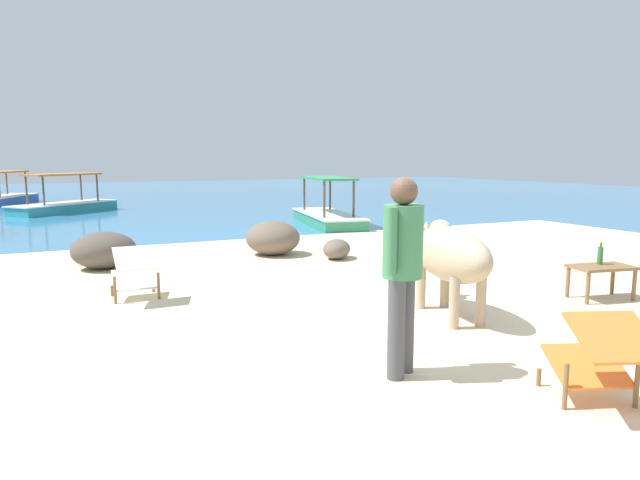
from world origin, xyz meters
TOP-DOWN VIEW (x-y plane):
  - sand_beach at (0.00, 0.00)m, footprint 18.00×14.00m
  - water_surface at (0.00, 22.00)m, footprint 60.00×36.00m
  - cow at (0.37, 0.21)m, footprint 0.84×1.92m
  - low_bench_table at (2.60, -0.02)m, footprint 0.83×0.58m
  - bottle at (2.65, 0.05)m, footprint 0.07×0.07m
  - deck_chair_near at (-0.12, -2.13)m, footprint 0.78×0.91m
  - deck_chair_far at (-2.71, 2.41)m, footprint 0.56×0.77m
  - person_standing at (-1.08, -1.04)m, footprint 0.45×0.32m
  - shore_rock_large at (-2.91, 4.78)m, footprint 1.05×0.93m
  - shore_rock_medium at (0.89, 3.95)m, footprint 0.79×0.82m
  - shore_rock_small at (0.01, 4.83)m, footprint 1.39×1.39m
  - boat_blue at (-5.43, 20.57)m, footprint 2.45×3.84m
  - boat_green at (3.06, 8.75)m, footprint 1.80×3.82m
  - boat_teal at (-3.33, 15.71)m, footprint 3.56×3.24m

SIDE VIEW (x-z plane):
  - water_surface at x=0.00m, z-range -0.01..0.01m
  - sand_beach at x=0.00m, z-range 0.00..0.04m
  - shore_rock_medium at x=0.89m, z-range 0.04..0.39m
  - boat_blue at x=-5.43m, z-range -0.35..0.94m
  - boat_green at x=3.06m, z-range -0.35..0.94m
  - boat_teal at x=-3.33m, z-range -0.35..0.94m
  - shore_rock_large at x=-2.91m, z-range 0.04..0.63m
  - shore_rock_small at x=0.01m, z-range 0.04..0.66m
  - low_bench_table at x=2.60m, z-range 0.18..0.61m
  - deck_chair_near at x=-0.12m, z-range 0.08..0.77m
  - deck_chair_far at x=-2.71m, z-range 0.08..0.77m
  - bottle at x=2.65m, z-range 0.44..0.74m
  - cow at x=0.37m, z-range 0.21..1.28m
  - person_standing at x=-1.08m, z-range 0.18..1.80m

